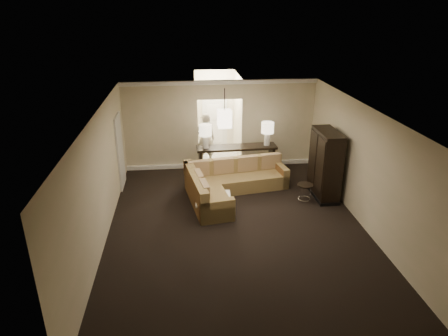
{
  "coord_description": "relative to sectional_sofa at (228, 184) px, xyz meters",
  "views": [
    {
      "loc": [
        -1.19,
        -8.07,
        4.94
      ],
      "look_at": [
        -0.18,
        1.2,
        1.08
      ],
      "focal_mm": 32.0,
      "sensor_mm": 36.0,
      "label": 1
    }
  ],
  "objects": [
    {
      "name": "person",
      "position": [
        -0.46,
        2.46,
        0.6
      ],
      "size": [
        0.69,
        0.46,
        1.88
      ],
      "primitive_type": "imported",
      "rotation": [
        0.0,
        0.0,
        3.13
      ],
      "color": "beige",
      "rests_on": "ground"
    },
    {
      "name": "pendant_light",
      "position": [
        -0.01,
        0.86,
        1.61
      ],
      "size": [
        0.38,
        0.38,
        1.09
      ],
      "color": "black",
      "rests_on": "ceiling"
    },
    {
      "name": "coffee_table",
      "position": [
        -0.49,
        -0.84,
        -0.16
      ],
      "size": [
        0.95,
        0.95,
        0.37
      ],
      "rotation": [
        0.0,
        0.0,
        -0.06
      ],
      "color": "white",
      "rests_on": "ground"
    },
    {
      "name": "baseboard",
      "position": [
        -0.01,
        2.11,
        -0.28
      ],
      "size": [
        6.0,
        0.1,
        0.12
      ],
      "primitive_type": "cube",
      "color": "white",
      "rests_on": "ground"
    },
    {
      "name": "crown_molding",
      "position": [
        -0.01,
        2.11,
        2.39
      ],
      "size": [
        6.0,
        0.1,
        0.12
      ],
      "primitive_type": "cube",
      "color": "white",
      "rests_on": "wall_back"
    },
    {
      "name": "ceiling",
      "position": [
        -0.01,
        -1.84,
        2.46
      ],
      "size": [
        6.0,
        8.0,
        0.02
      ],
      "primitive_type": "cube",
      "color": "silver",
      "rests_on": "wall_back"
    },
    {
      "name": "wall_back",
      "position": [
        -0.01,
        2.16,
        1.06
      ],
      "size": [
        6.0,
        0.04,
        2.8
      ],
      "primitive_type": "cube",
      "color": "beige",
      "rests_on": "ground"
    },
    {
      "name": "foyer",
      "position": [
        -0.01,
        3.5,
        0.96
      ],
      "size": [
        1.44,
        2.02,
        2.8
      ],
      "color": "silver",
      "rests_on": "ground"
    },
    {
      "name": "console_table",
      "position": [
        0.41,
        1.36,
        0.21
      ],
      "size": [
        2.44,
        0.62,
        0.94
      ],
      "rotation": [
        0.0,
        0.0,
        0.03
      ],
      "color": "black",
      "rests_on": "ground"
    },
    {
      "name": "table_lamp_left",
      "position": [
        -0.52,
        1.33,
        1.07
      ],
      "size": [
        0.37,
        0.37,
        0.72
      ],
      "color": "white",
      "rests_on": "console_table"
    },
    {
      "name": "wall_left",
      "position": [
        -3.01,
        -1.84,
        1.06
      ],
      "size": [
        0.04,
        8.0,
        2.8
      ],
      "primitive_type": "cube",
      "color": "beige",
      "rests_on": "ground"
    },
    {
      "name": "side_door",
      "position": [
        -2.98,
        0.96,
        0.71
      ],
      "size": [
        0.05,
        0.9,
        2.1
      ],
      "primitive_type": "cube",
      "color": "silver",
      "rests_on": "ground"
    },
    {
      "name": "table_lamp_right",
      "position": [
        1.35,
        1.39,
        1.07
      ],
      "size": [
        0.37,
        0.37,
        0.72
      ],
      "color": "white",
      "rests_on": "console_table"
    },
    {
      "name": "armoire",
      "position": [
        2.58,
        -0.32,
        0.55
      ],
      "size": [
        0.55,
        1.29,
        1.86
      ],
      "color": "black",
      "rests_on": "ground"
    },
    {
      "name": "wall_front",
      "position": [
        -0.01,
        -5.84,
        1.06
      ],
      "size": [
        6.0,
        0.04,
        2.8
      ],
      "primitive_type": "cube",
      "color": "beige",
      "rests_on": "ground"
    },
    {
      "name": "sectional_sofa",
      "position": [
        0.0,
        0.0,
        0.0
      ],
      "size": [
        2.98,
        2.62,
        0.86
      ],
      "rotation": [
        0.0,
        0.0,
        0.16
      ],
      "color": "brown",
      "rests_on": "ground"
    },
    {
      "name": "wall_right",
      "position": [
        2.99,
        -1.84,
        1.06
      ],
      "size": [
        0.04,
        8.0,
        2.8
      ],
      "primitive_type": "cube",
      "color": "beige",
      "rests_on": "ground"
    },
    {
      "name": "ground",
      "position": [
        -0.01,
        -1.84,
        -0.34
      ],
      "size": [
        8.0,
        8.0,
        0.0
      ],
      "primitive_type": "plane",
      "color": "black",
      "rests_on": "ground"
    },
    {
      "name": "drink_table",
      "position": [
        1.97,
        -0.64,
        0.02
      ],
      "size": [
        0.41,
        0.41,
        0.51
      ],
      "rotation": [
        0.0,
        0.0,
        -0.09
      ],
      "color": "black",
      "rests_on": "ground"
    }
  ]
}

